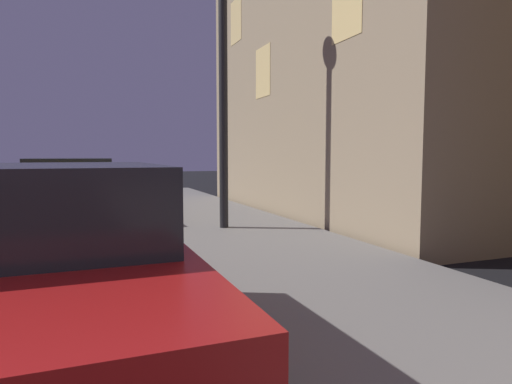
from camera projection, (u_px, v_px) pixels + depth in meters
The scene contains 3 objects.
car_red at pixel (40, 266), 3.21m from camera, with size 2.14×4.33×1.43m.
car_yellow_cab at pixel (67, 193), 9.25m from camera, with size 2.15×4.47×1.43m.
street_lamp at pixel (223, 42), 8.03m from camera, with size 0.44×0.44×5.05m.
Camera 1 is at (3.16, -0.10, 1.50)m, focal length 31.32 mm.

